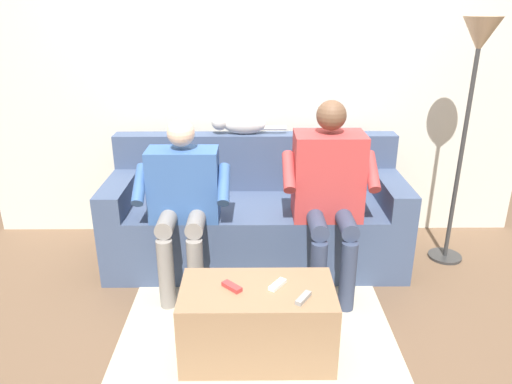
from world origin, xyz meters
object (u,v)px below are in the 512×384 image
object	(u,v)px
remote_red	(232,287)
remote_white	(277,285)
person_left_seated	(329,185)
floor_lamp	(476,66)
person_right_seated	(183,196)
cat_on_backrest	(239,124)
couch	(256,219)
coffee_table	(257,322)
remote_gray	(303,298)

from	to	relation	value
remote_red	remote_white	bearing A→B (deg)	-130.23
person_left_seated	floor_lamp	distance (m)	1.22
floor_lamp	person_right_seated	bearing A→B (deg)	10.28
cat_on_backrest	floor_lamp	world-z (taller)	floor_lamp
cat_on_backrest	couch	bearing A→B (deg)	115.77
couch	person_left_seated	distance (m)	0.69
coffee_table	remote_white	xyz separation A→B (m)	(-0.10, -0.02, 0.21)
couch	remote_gray	size ratio (longest dim) A/B	17.34
cat_on_backrest	remote_red	distance (m)	1.42
cat_on_backrest	person_left_seated	bearing A→B (deg)	135.17
coffee_table	person_right_seated	distance (m)	0.95
couch	remote_gray	xyz separation A→B (m)	(-0.23, 1.17, 0.11)
remote_white	person_right_seated	bearing A→B (deg)	-104.87
couch	person_left_seated	xyz separation A→B (m)	(-0.46, 0.33, 0.39)
coffee_table	person_left_seated	size ratio (longest dim) A/B	0.65
couch	coffee_table	distance (m)	1.07
couch	floor_lamp	size ratio (longest dim) A/B	1.22
coffee_table	remote_white	world-z (taller)	remote_white
person_right_seated	remote_red	distance (m)	0.81
couch	remote_gray	bearing A→B (deg)	100.89
remote_red	remote_gray	distance (m)	0.37
coffee_table	remote_gray	size ratio (longest dim) A/B	6.69
floor_lamp	remote_red	bearing A→B (deg)	34.12
person_left_seated	remote_white	bearing A→B (deg)	63.58
person_right_seated	cat_on_backrest	xyz separation A→B (m)	(-0.34, -0.61, 0.32)
remote_red	remote_white	distance (m)	0.23
coffee_table	remote_red	distance (m)	0.25
couch	remote_gray	world-z (taller)	couch
couch	remote_red	bearing A→B (deg)	83.02
couch	remote_gray	distance (m)	1.20
person_left_seated	remote_gray	xyz separation A→B (m)	(0.24, 0.84, -0.28)
person_left_seated	remote_red	world-z (taller)	person_left_seated
couch	person_right_seated	size ratio (longest dim) A/B	1.85
person_left_seated	floor_lamp	world-z (taller)	floor_lamp
cat_on_backrest	remote_gray	world-z (taller)	cat_on_backrest
couch	remote_red	distance (m)	1.08
cat_on_backrest	floor_lamp	distance (m)	1.62
person_right_seated	remote_gray	bearing A→B (deg)	130.32
coffee_table	person_left_seated	distance (m)	1.00
remote_white	floor_lamp	size ratio (longest dim) A/B	0.07
cat_on_backrest	remote_gray	distance (m)	1.56
person_left_seated	remote_red	bearing A→B (deg)	51.32
remote_red	floor_lamp	bearing A→B (deg)	-100.77
remote_gray	remote_white	xyz separation A→B (m)	(0.12, -0.12, -0.00)
person_left_seated	remote_gray	distance (m)	0.92
couch	person_right_seated	bearing A→B (deg)	38.05
couch	coffee_table	xyz separation A→B (m)	(0.00, 1.07, -0.11)
couch	coffee_table	size ratio (longest dim) A/B	2.59
remote_white	remote_red	bearing A→B (deg)	-49.67
coffee_table	remote_gray	xyz separation A→B (m)	(-0.23, 0.10, 0.22)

